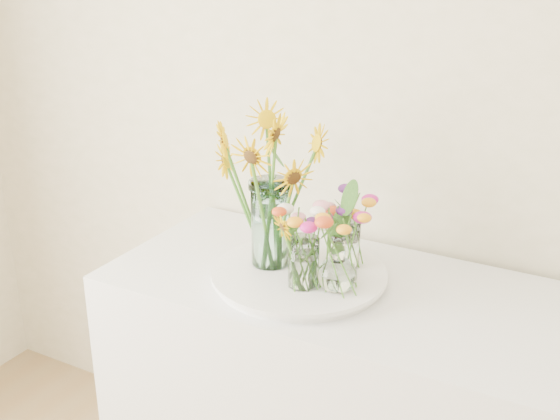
{
  "coord_description": "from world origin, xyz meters",
  "views": [
    {
      "loc": [
        0.34,
        0.4,
        1.76
      ],
      "look_at": [
        -0.48,
        1.88,
        1.1
      ],
      "focal_mm": 45.0,
      "sensor_mm": 36.0,
      "label": 1
    }
  ],
  "objects": [
    {
      "name": "small_vase_a",
      "position": [
        -0.38,
        1.82,
        0.99
      ],
      "size": [
        0.09,
        0.09,
        0.13
      ],
      "primitive_type": "cylinder",
      "rotation": [
        0.0,
        0.0,
        -0.09
      ],
      "color": "white",
      "rests_on": "tray"
    },
    {
      "name": "tray",
      "position": [
        -0.43,
        1.89,
        0.91
      ],
      "size": [
        0.44,
        0.44,
        0.02
      ],
      "primitive_type": "cylinder",
      "color": "white",
      "rests_on": "counter"
    },
    {
      "name": "small_vase_c",
      "position": [
        -0.33,
        1.99,
        0.99
      ],
      "size": [
        0.09,
        0.09,
        0.13
      ],
      "primitive_type": "cylinder",
      "rotation": [
        0.0,
        0.0,
        -0.4
      ],
      "color": "white",
      "rests_on": "tray"
    },
    {
      "name": "mason_jar",
      "position": [
        -0.52,
        1.9,
        1.05
      ],
      "size": [
        0.12,
        0.12,
        0.24
      ],
      "primitive_type": "cylinder",
      "rotation": [
        0.0,
        0.0,
        0.14
      ],
      "color": "#B7F0F3",
      "rests_on": "tray"
    },
    {
      "name": "wildflower_posy_b",
      "position": [
        -0.3,
        1.85,
        1.04
      ],
      "size": [
        0.23,
        0.23,
        0.24
      ],
      "primitive_type": null,
      "color": "orange",
      "rests_on": "tray"
    },
    {
      "name": "wildflower_posy_c",
      "position": [
        -0.33,
        1.99,
        1.03
      ],
      "size": [
        0.19,
        0.19,
        0.22
      ],
      "primitive_type": null,
      "color": "orange",
      "rests_on": "tray"
    },
    {
      "name": "sunflower_bouquet",
      "position": [
        -0.52,
        1.9,
        1.15
      ],
      "size": [
        0.54,
        0.54,
        0.44
      ],
      "primitive_type": null,
      "rotation": [
        0.0,
        0.0,
        0.14
      ],
      "color": "#E8B804",
      "rests_on": "tray"
    },
    {
      "name": "wildflower_posy_a",
      "position": [
        -0.38,
        1.82,
        1.04
      ],
      "size": [
        0.19,
        0.19,
        0.22
      ],
      "primitive_type": null,
      "color": "orange",
      "rests_on": "tray"
    },
    {
      "name": "small_vase_b",
      "position": [
        -0.3,
        1.85,
        1.0
      ],
      "size": [
        0.13,
        0.13,
        0.15
      ],
      "primitive_type": null,
      "rotation": [
        0.0,
        0.0,
        0.41
      ],
      "color": "white",
      "rests_on": "tray"
    }
  ]
}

